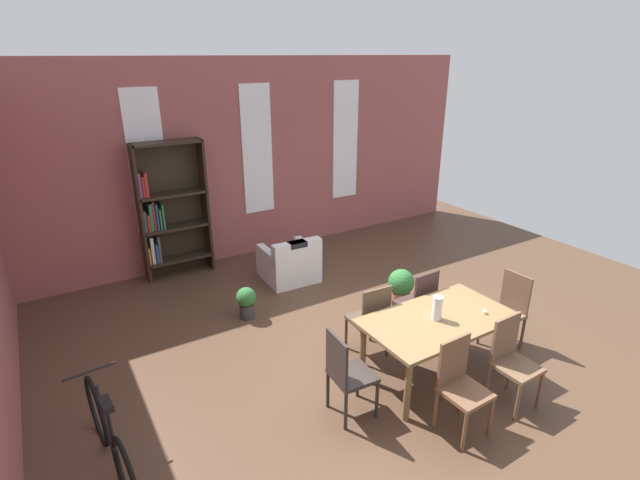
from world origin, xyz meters
name	(u,v)px	position (x,y,z in m)	size (l,w,h in m)	color
ground_plane	(399,356)	(0.00, 0.00, 0.00)	(10.24, 10.24, 0.00)	#503727
back_wall_brick	(256,159)	(0.00, 3.97, 1.69)	(8.87, 0.12, 3.39)	#9D5150
window_pane_0	(148,162)	(-1.84, 3.90, 1.86)	(0.55, 0.02, 2.20)	white
window_pane_1	(257,150)	(0.00, 3.90, 1.86)	(0.55, 0.02, 2.20)	white
window_pane_2	(345,141)	(1.84, 3.90, 1.86)	(0.55, 0.02, 2.20)	white
dining_table	(438,325)	(0.08, -0.49, 0.66)	(1.65, 0.94, 0.75)	brown
vase_on_table	(437,308)	(0.05, -0.49, 0.89)	(0.11, 0.11, 0.27)	silver
tealight_candle_0	(485,312)	(0.58, -0.69, 0.77)	(0.04, 0.04, 0.04)	silver
dining_chair_far_left	(371,318)	(-0.30, 0.21, 0.51)	(0.43, 0.43, 0.95)	#4A3B2D
dining_chair_head_right	(508,308)	(1.28, -0.49, 0.51)	(0.41, 0.41, 0.95)	brown
dining_chair_head_left	(346,372)	(-1.12, -0.48, 0.51)	(0.43, 0.43, 0.95)	#302925
dining_chair_near_left	(460,383)	(-0.29, -1.19, 0.51)	(0.41, 0.41, 0.95)	brown
dining_chair_near_right	(512,359)	(0.45, -1.19, 0.51)	(0.41, 0.41, 0.95)	brown
dining_chair_far_right	(419,302)	(0.45, 0.21, 0.51)	(0.41, 0.41, 0.95)	#392726
bookshelf_tall	(168,212)	(-1.66, 3.73, 1.08)	(1.07, 0.32, 2.19)	#2D2319
armchair_white	(290,264)	(-0.13, 2.55, 0.28)	(0.83, 0.83, 0.75)	silver
bicycle_second	(110,440)	(-3.24, -0.01, 0.34)	(0.44, 1.63, 0.89)	black
potted_plant_by_shelf	(246,301)	(-1.21, 1.80, 0.25)	(0.27, 0.27, 0.45)	#333338
potted_plant_corner	(401,285)	(0.86, 0.99, 0.29)	(0.38, 0.38, 0.54)	#9E6042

